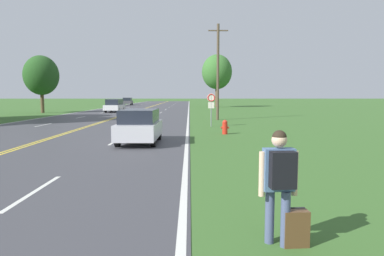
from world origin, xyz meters
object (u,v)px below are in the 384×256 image
Objects in this scene: suitcase at (295,228)px; tree_behind_sign at (217,72)px; traffic_sign at (211,102)px; hitchhiker_person at (279,176)px; car_dark_grey_suv_receding at (128,101)px; car_silver_van_mid_near at (140,125)px; tree_far_back at (41,75)px; fire_hydrant at (225,127)px; car_white_van_mid_far at (115,105)px.

tree_behind_sign is at bearing -7.66° from suitcase.
suitcase is at bearing -89.86° from traffic_sign.
hitchhiker_person reaches higher than suitcase.
car_dark_grey_suv_receding is (-15.23, 50.90, -0.92)m from traffic_sign.
suitcase is 0.16× the size of car_silver_van_mid_near.
tree_behind_sign is 2.46× the size of car_silver_van_mid_near.
tree_far_back reaches higher than hitchhiker_person.
traffic_sign reaches higher than car_dark_grey_suv_receding.
hitchhiker_person is 0.25× the size of tree_far_back.
tree_far_back reaches higher than fire_hydrant.
suitcase is at bearing -95.61° from hitchhiker_person.
car_white_van_mid_far is (-11.29, 40.36, -0.18)m from hitchhiker_person.
hitchhiker_person is 0.85m from suitcase.
car_dark_grey_suv_receding reaches higher than fire_hydrant.
fire_hydrant is at bearing -48.73° from tree_far_back.
suitcase is at bearing -91.77° from fire_hydrant.
hitchhiker_person is 0.37× the size of car_white_van_mid_far.
tree_far_back is (-20.27, 18.86, 2.93)m from traffic_sign.
suitcase is 0.13× the size of car_white_van_mid_far.
traffic_sign reaches higher than suitcase.
car_white_van_mid_far is at bearing -164.70° from car_silver_van_mid_near.
car_silver_van_mid_near is 0.97× the size of car_dark_grey_suv_receding.
hitchhiker_person is 2.92× the size of suitcase.
traffic_sign is at bearing -42.95° from tree_far_back.
tree_behind_sign is at bearing -124.69° from car_dark_grey_suv_receding.
traffic_sign is at bearing 96.02° from fire_hydrant.
fire_hydrant is 31.79m from tree_far_back.
tree_far_back is at bearing 101.74° from car_white_van_mid_far.
traffic_sign is 23.66m from car_white_van_mid_far.
tree_far_back is at bearing 23.47° from suitcase.
car_white_van_mid_far is (-15.00, -18.33, -5.56)m from tree_behind_sign.
traffic_sign is at bearing -4.16° from suitcase.
car_white_van_mid_far is (-7.56, 29.16, 0.06)m from car_silver_van_mid_near.
fire_hydrant is 57.89m from car_dark_grey_suv_receding.
tree_behind_sign is 1.99× the size of car_white_van_mid_far.
car_silver_van_mid_near is at bearing -114.91° from traffic_sign.
car_silver_van_mid_near is at bearing 14.13° from hitchhiker_person.
car_silver_van_mid_near is (-7.45, -47.49, -5.62)m from tree_behind_sign.
car_dark_grey_suv_receding is at bearing 7.71° from hitchhiker_person.
car_white_van_mid_far reaches higher than fire_hydrant.
traffic_sign is at bearing -95.12° from tree_behind_sign.
fire_hydrant is 28.16m from car_white_van_mid_far.
fire_hydrant is 44.31m from tree_behind_sign.
car_white_van_mid_far is 1.20× the size of car_dark_grey_suv_receding.
car_dark_grey_suv_receding is at bearing 106.66° from traffic_sign.
fire_hydrant is 0.21× the size of car_silver_van_mid_near.
car_white_van_mid_far is at bearing 11.67° from suitcase.
car_white_van_mid_far is (8.76, 1.79, -3.81)m from tree_far_back.
tree_far_back is (-20.77, 23.67, 4.30)m from fire_hydrant.
car_silver_van_mid_near is (-4.46, -3.70, 0.42)m from fire_hydrant.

